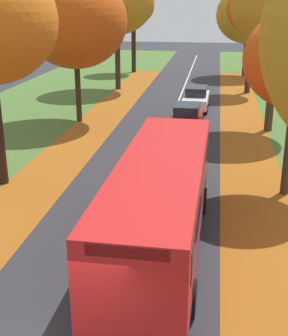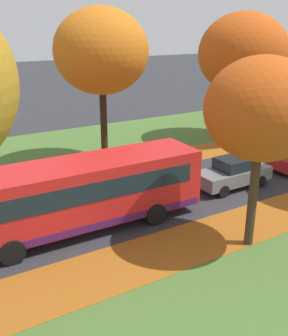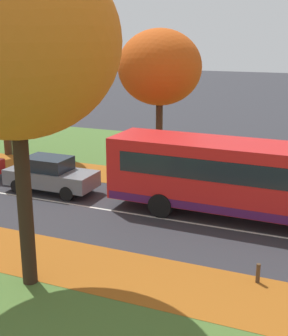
{
  "view_description": "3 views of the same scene",
  "coord_description": "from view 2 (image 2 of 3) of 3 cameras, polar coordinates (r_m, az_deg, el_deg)",
  "views": [
    {
      "loc": [
        2.79,
        -6.92,
        7.58
      ],
      "look_at": [
        0.22,
        9.83,
        1.39
      ],
      "focal_mm": 50.0,
      "sensor_mm": 36.0,
      "label": 1
    },
    {
      "loc": [
        15.42,
        0.88,
        8.23
      ],
      "look_at": [
        1.1,
        9.39,
        2.1
      ],
      "focal_mm": 42.0,
      "sensor_mm": 36.0,
      "label": 2
    },
    {
      "loc": [
        -15.99,
        2.98,
        6.88
      ],
      "look_at": [
        -0.82,
        9.45,
        2.22
      ],
      "focal_mm": 50.0,
      "sensor_mm": 36.0,
      "label": 3
    }
  ],
  "objects": [
    {
      "name": "tree_left_mid",
      "position": [
        29.84,
        14.19,
        15.79
      ],
      "size": [
        6.37,
        6.37,
        9.12
      ],
      "color": "#382619",
      "rests_on": "ground"
    },
    {
      "name": "bus",
      "position": [
        16.47,
        -9.07,
        -3.43
      ],
      "size": [
        2.77,
        10.43,
        2.98
      ],
      "color": "red",
      "rests_on": "ground"
    },
    {
      "name": "tree_right_near",
      "position": [
        14.57,
        16.75,
        8.1
      ],
      "size": [
        4.13,
        4.13,
        7.28
      ],
      "color": "#422D1E",
      "rests_on": "ground"
    },
    {
      "name": "leaf_litter_left",
      "position": [
        25.31,
        2.37,
        1.21
      ],
      "size": [
        2.8,
        60.0,
        0.0
      ],
      "primitive_type": "cube",
      "color": "#9E5619",
      "rests_on": "grass_verge_left"
    },
    {
      "name": "car_grey_lead",
      "position": [
        21.37,
        12.81,
        -0.65
      ],
      "size": [
        1.8,
        4.21,
        1.62
      ],
      "color": "slate",
      "rests_on": "ground"
    },
    {
      "name": "road_centre_line",
      "position": [
        25.91,
        19.28,
        0.49
      ],
      "size": [
        0.12,
        80.0,
        0.01
      ],
      "primitive_type": "cube",
      "color": "silver",
      "rests_on": "ground"
    },
    {
      "name": "bollard_third",
      "position": [
        20.91,
        -17.84,
        -3.14
      ],
      "size": [
        0.12,
        0.12,
        0.6
      ],
      "primitive_type": "cylinder",
      "color": "#4C3823",
      "rests_on": "ground"
    },
    {
      "name": "leaf_litter_right",
      "position": [
        18.89,
        17.84,
        -6.66
      ],
      "size": [
        2.8,
        60.0,
        0.0
      ],
      "primitive_type": "cube",
      "color": "#9E5619",
      "rests_on": "grass_verge_right"
    },
    {
      "name": "tree_left_near",
      "position": [
        23.73,
        -6.23,
        16.44
      ],
      "size": [
        5.52,
        5.52,
        9.24
      ],
      "color": "black",
      "rests_on": "ground"
    },
    {
      "name": "grass_verge_left",
      "position": [
        32.24,
        6.89,
        5.25
      ],
      "size": [
        12.0,
        90.0,
        0.01
      ],
      "primitive_type": "cube",
      "color": "#476B2D",
      "rests_on": "ground"
    }
  ]
}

